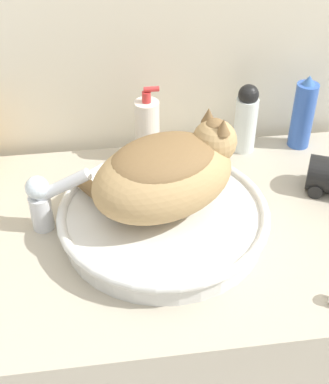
% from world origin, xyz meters
% --- Properties ---
extents(wall_back, '(8.00, 0.05, 2.40)m').
position_xyz_m(wall_back, '(0.00, 0.66, 1.20)').
color(wall_back, beige).
rests_on(wall_back, ground_plane).
extents(vanity_counter, '(0.96, 0.61, 0.87)m').
position_xyz_m(vanity_counter, '(0.00, 0.30, 0.44)').
color(vanity_counter, '#B2A893').
rests_on(vanity_counter, ground_plane).
extents(sink_basin, '(0.42, 0.42, 0.06)m').
position_xyz_m(sink_basin, '(-0.03, 0.30, 0.90)').
color(sink_basin, silver).
rests_on(sink_basin, vanity_counter).
extents(cat, '(0.34, 0.28, 0.18)m').
position_xyz_m(cat, '(-0.02, 0.30, 1.01)').
color(cat, tan).
rests_on(cat, sink_basin).
extents(faucet, '(0.13, 0.05, 0.15)m').
position_xyz_m(faucet, '(-0.26, 0.34, 0.94)').
color(faucet, silver).
rests_on(faucet, vanity_counter).
extents(soap_pump_bottle, '(0.06, 0.06, 0.18)m').
position_xyz_m(soap_pump_bottle, '(-0.03, 0.56, 0.95)').
color(soap_pump_bottle, silver).
rests_on(soap_pump_bottle, vanity_counter).
extents(spray_bottle_trigger, '(0.05, 0.05, 0.19)m').
position_xyz_m(spray_bottle_trigger, '(0.35, 0.56, 0.96)').
color(spray_bottle_trigger, '#335BB7').
rests_on(spray_bottle_trigger, vanity_counter).
extents(lotion_bottle_white, '(0.05, 0.05, 0.17)m').
position_xyz_m(lotion_bottle_white, '(0.21, 0.56, 0.96)').
color(lotion_bottle_white, silver).
rests_on(lotion_bottle_white, vanity_counter).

